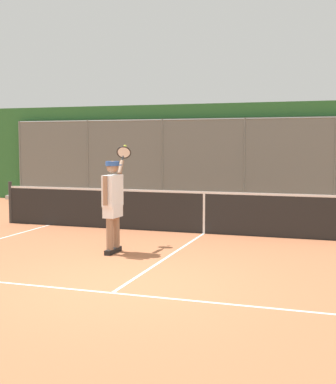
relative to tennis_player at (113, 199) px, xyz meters
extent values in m
plane|color=#A8603D|center=(-1.08, 2.02, -1.02)|extent=(60.00, 60.00, 0.00)
cube|color=white|center=(-1.08, 2.46, -1.01)|extent=(6.24, 0.05, 0.01)
cube|color=white|center=(-1.08, -0.08, -1.01)|extent=(0.05, 5.08, 0.01)
cylinder|color=slate|center=(-3.83, -7.76, 0.41)|extent=(0.07, 0.07, 2.86)
cylinder|color=slate|center=(-1.08, -7.76, 0.41)|extent=(0.07, 0.07, 2.86)
cylinder|color=slate|center=(1.67, -7.76, 0.41)|extent=(0.07, 0.07, 2.86)
cylinder|color=slate|center=(4.42, -7.76, 0.41)|extent=(0.07, 0.07, 2.86)
cylinder|color=slate|center=(7.17, -7.76, 0.41)|extent=(0.07, 0.07, 2.86)
cylinder|color=slate|center=(-1.08, -7.76, 1.80)|extent=(16.51, 0.05, 0.05)
cube|color=slate|center=(-1.08, -7.76, 0.41)|extent=(16.51, 0.02, 2.86)
cube|color=#2D6B33|center=(-1.08, -8.41, 0.66)|extent=(19.51, 0.90, 3.34)
cube|color=#ADADA8|center=(-1.08, -7.58, -0.94)|extent=(17.51, 0.18, 0.15)
cylinder|color=#2D2D2D|center=(4.05, -2.62, -0.48)|extent=(0.09, 0.09, 1.07)
cube|color=black|center=(-1.08, -2.62, -0.56)|extent=(10.18, 0.02, 0.91)
cube|color=white|center=(-1.08, -2.62, -0.08)|extent=(10.18, 0.04, 0.05)
cube|color=white|center=(-1.08, -2.62, -0.56)|extent=(0.05, 0.04, 0.91)
cube|color=black|center=(0.00, 0.15, -0.97)|extent=(0.12, 0.26, 0.09)
cylinder|color=#8C664C|center=(0.00, 0.15, -0.53)|extent=(0.13, 0.13, 0.80)
cube|color=black|center=(-0.01, -0.12, -0.97)|extent=(0.12, 0.26, 0.09)
cylinder|color=#8C664C|center=(-0.01, -0.12, -0.53)|extent=(0.13, 0.13, 0.80)
cube|color=white|center=(0.00, 0.02, -0.21)|extent=(0.24, 0.43, 0.26)
cube|color=white|center=(0.00, 0.02, 0.16)|extent=(0.23, 0.50, 0.58)
cylinder|color=#8C664C|center=(0.01, 0.32, 0.18)|extent=(0.08, 0.08, 0.53)
cylinder|color=#8C664C|center=(0.03, -0.44, 0.56)|extent=(0.18, 0.40, 0.30)
sphere|color=#8C664C|center=(0.00, 0.02, 0.60)|extent=(0.22, 0.22, 0.22)
cylinder|color=#284C93|center=(0.00, 0.02, 0.66)|extent=(0.26, 0.26, 0.08)
cube|color=#284C93|center=(-0.01, -0.10, 0.62)|extent=(0.19, 0.21, 0.02)
cylinder|color=black|center=(0.09, -0.68, 0.72)|extent=(0.07, 0.17, 0.13)
torus|color=black|center=(0.14, -0.86, 0.85)|extent=(0.33, 0.25, 0.26)
cylinder|color=silver|center=(0.14, -0.86, 0.85)|extent=(0.28, 0.20, 0.21)
sphere|color=#C1D138|center=(0.18, -1.03, 0.96)|extent=(0.07, 0.07, 0.07)
camera|label=1|loc=(-4.01, 8.92, 1.02)|focal=49.38mm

